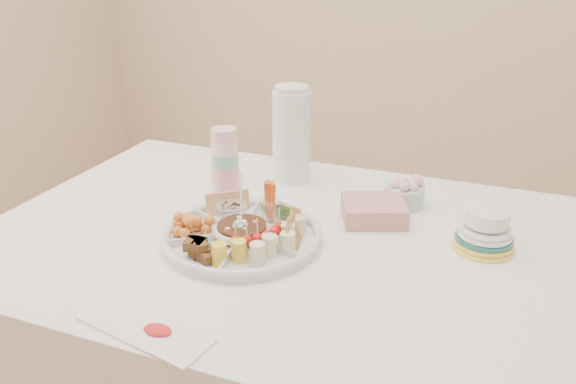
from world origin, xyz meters
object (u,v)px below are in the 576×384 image
at_px(dining_table, 289,356).
at_px(thermos, 292,133).
at_px(party_tray, 242,233).
at_px(plate_stack, 485,231).

bearing_deg(dining_table, thermos, 110.21).
height_order(party_tray, thermos, thermos).
relative_size(dining_table, party_tray, 4.00).
height_order(dining_table, thermos, thermos).
xyz_separation_m(dining_table, plate_stack, (0.45, 0.10, 0.43)).
bearing_deg(party_tray, dining_table, 37.24).
xyz_separation_m(dining_table, party_tray, (-0.10, -0.07, 0.40)).
height_order(thermos, plate_stack, thermos).
xyz_separation_m(party_tray, plate_stack, (0.55, 0.17, 0.02)).
relative_size(party_tray, thermos, 1.29).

